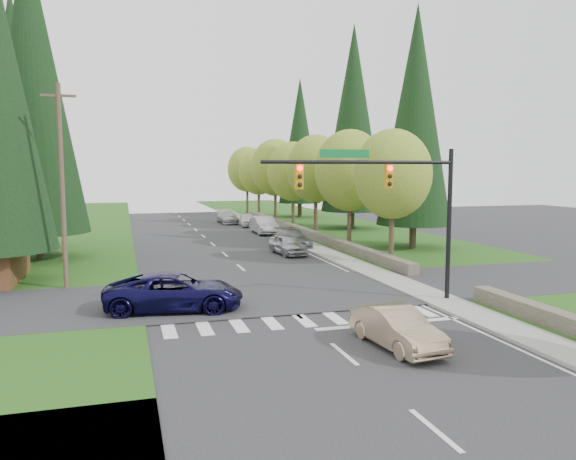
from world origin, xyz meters
name	(u,v)px	position (x,y,z in m)	size (l,w,h in m)	color
ground	(333,345)	(0.00, 0.00, 0.00)	(120.00, 120.00, 0.00)	#28282B
grass_east	(400,248)	(13.00, 20.00, 0.03)	(14.00, 110.00, 0.06)	#2C5316
grass_west	(18,265)	(-13.00, 20.00, 0.03)	(14.00, 110.00, 0.06)	#2C5316
cross_street	(273,294)	(0.00, 8.00, 0.00)	(120.00, 8.00, 0.10)	#28282B
sidewalk_east	(314,248)	(6.90, 22.00, 0.07)	(1.80, 80.00, 0.13)	gray
curb_east	(303,248)	(6.05, 22.00, 0.07)	(0.20, 80.00, 0.13)	gray
stone_wall_north	(303,232)	(8.60, 30.00, 0.35)	(0.70, 40.00, 0.70)	#4C4438
traffic_signal	(392,191)	(4.37, 4.50, 4.98)	(8.70, 0.37, 6.80)	black
utility_pole	(62,185)	(-9.50, 12.00, 5.14)	(1.60, 0.24, 10.00)	#473828
decid_tree_0	(393,174)	(9.20, 14.00, 5.60)	(4.80, 4.80, 8.37)	#38281C
decid_tree_1	(350,171)	(9.30, 21.00, 5.80)	(5.20, 5.20, 8.80)	#38281C
decid_tree_2	(316,169)	(9.10, 28.00, 5.93)	(5.00, 5.00, 8.82)	#38281C
decid_tree_3	(293,172)	(9.20, 35.00, 5.66)	(5.00, 5.00, 8.55)	#38281C
decid_tree_4	(275,168)	(9.30, 42.00, 6.06)	(5.40, 5.40, 9.18)	#38281C
decid_tree_5	(259,172)	(9.10, 49.00, 5.53)	(4.80, 4.80, 8.30)	#38281C
decid_tree_6	(247,169)	(9.20, 56.00, 5.86)	(5.20, 5.20, 8.86)	#38281C
conifer_w_c	(32,83)	(-12.00, 22.00, 11.29)	(6.46, 6.46, 20.80)	#38281C
conifer_w_e	(15,108)	(-14.00, 28.00, 10.29)	(5.78, 5.78, 18.80)	#38281C
conifer_e_a	(416,116)	(14.00, 20.00, 9.79)	(5.44, 5.44, 17.80)	#38281C
conifer_e_b	(353,118)	(15.00, 34.00, 10.79)	(6.12, 6.12, 19.80)	#38281C
conifer_e_c	(300,141)	(14.00, 48.00, 9.29)	(5.10, 5.10, 16.80)	#38281C
sedan_champagne	(397,328)	(1.93, -0.87, 0.67)	(1.42, 4.07, 1.34)	tan
suv_navy	(174,292)	(-4.73, 6.18, 0.79)	(2.63, 5.71, 1.59)	#0C0A33
parked_car_a	(288,245)	(4.20, 19.74, 0.69)	(1.64, 4.07, 1.39)	#A6A6AB
parked_car_b	(293,239)	(5.60, 23.10, 0.67)	(1.86, 4.58, 1.33)	slate
parked_car_c	(264,225)	(5.60, 32.34, 0.80)	(1.70, 4.89, 1.61)	#BBBBC0
parked_car_d	(247,220)	(5.60, 39.54, 0.67)	(1.57, 3.91, 1.33)	white
parked_car_e	(228,217)	(4.20, 43.00, 0.66)	(1.85, 4.55, 1.32)	#A7A8AC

